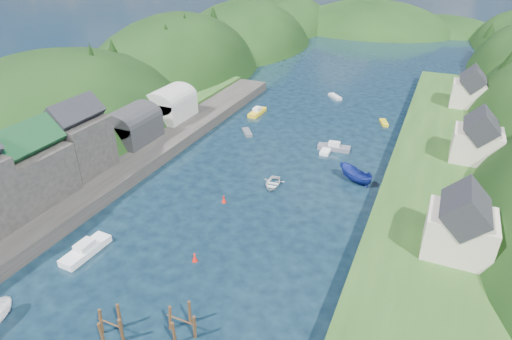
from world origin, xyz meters
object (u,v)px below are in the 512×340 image
at_px(piling_cluster_near, 111,328).
at_px(piling_cluster_far, 182,324).
at_px(channel_buoy_near, 195,258).
at_px(channel_buoy_far, 224,199).

height_order(piling_cluster_near, piling_cluster_far, piling_cluster_near).
bearing_deg(piling_cluster_near, piling_cluster_far, 27.93).
xyz_separation_m(channel_buoy_near, channel_buoy_far, (-2.83, 12.74, 0.00)).
bearing_deg(channel_buoy_near, channel_buoy_far, 102.52).
distance_m(piling_cluster_near, piling_cluster_far, 6.59).
distance_m(channel_buoy_near, channel_buoy_far, 13.05).
bearing_deg(channel_buoy_far, piling_cluster_far, -71.97).
distance_m(piling_cluster_far, channel_buoy_far, 23.40).
relative_size(piling_cluster_near, channel_buoy_near, 3.28).
xyz_separation_m(piling_cluster_near, piling_cluster_far, (5.82, 3.09, -0.08)).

